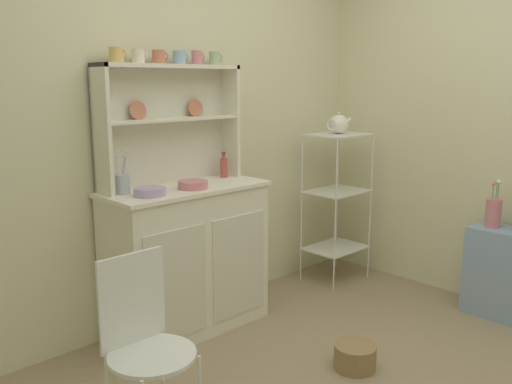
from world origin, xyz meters
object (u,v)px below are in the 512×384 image
wire_chair (144,335)px  bakers_rack (337,191)px  jam_bottle (224,167)px  flower_vase (494,211)px  bowl_mixing_large (150,192)px  utensil_jar (123,183)px  side_shelf_blue (506,274)px  hutch_shelf_unit (168,115)px  porcelain_teapot (339,124)px  hutch_cabinet (187,257)px  cup_gold_0 (117,55)px  floor_basket (355,356)px

wire_chair → bakers_rack: bearing=21.5°
jam_bottle → flower_vase: 1.80m
bowl_mixing_large → bakers_rack: bearing=-0.5°
utensil_jar → side_shelf_blue: bearing=-34.7°
side_shelf_blue → wire_chair: size_ratio=0.70×
hutch_shelf_unit → flower_vase: 2.20m
side_shelf_blue → flower_vase: flower_vase is taller
hutch_shelf_unit → porcelain_teapot: 1.40m
hutch_cabinet → hutch_shelf_unit: hutch_shelf_unit is taller
hutch_shelf_unit → cup_gold_0: size_ratio=10.39×
hutch_cabinet → utensil_jar: utensil_jar is taller
utensil_jar → porcelain_teapot: 1.77m
bakers_rack → jam_bottle: size_ratio=6.86×
wire_chair → flower_vase: (2.44, -0.38, 0.18)m
hutch_cabinet → utensil_jar: size_ratio=4.17×
side_shelf_blue → porcelain_teapot: 1.55m
side_shelf_blue → porcelain_teapot: size_ratio=2.53×
side_shelf_blue → floor_basket: (-1.27, 0.28, -0.23)m
cup_gold_0 → floor_basket: bearing=-58.4°
side_shelf_blue → flower_vase: size_ratio=1.86×
porcelain_teapot → hutch_shelf_unit: bearing=169.6°
wire_chair → bowl_mixing_large: size_ratio=4.83×
floor_basket → flower_vase: size_ratio=0.72×
bakers_rack → jam_bottle: bakers_rack is taller
hutch_shelf_unit → side_shelf_blue: 2.42m
cup_gold_0 → porcelain_teapot: bearing=-6.9°
floor_basket → cup_gold_0: 2.10m
side_shelf_blue → floor_basket: 1.32m
bakers_rack → hutch_cabinet: bearing=176.4°
bakers_rack → porcelain_teapot: size_ratio=4.91×
wire_chair → floor_basket: size_ratio=3.71×
utensil_jar → hutch_cabinet: bearing=-11.7°
side_shelf_blue → bakers_rack: bearing=101.5°
bowl_mixing_large → flower_vase: size_ratio=0.55×
hutch_cabinet → porcelain_teapot: 1.56m
cup_gold_0 → utensil_jar: (-0.03, -0.04, -0.70)m
hutch_cabinet → jam_bottle: (0.38, 0.09, 0.51)m
bowl_mixing_large → jam_bottle: bearing=13.3°
floor_basket → jam_bottle: size_ratio=1.37×
porcelain_teapot → cup_gold_0: bearing=173.1°
hutch_cabinet → jam_bottle: jam_bottle is taller
bakers_rack → flower_vase: 1.13m
wire_chair → floor_basket: (1.18, -0.22, -0.45)m
cup_gold_0 → porcelain_teapot: (1.72, -0.21, -0.46)m
bowl_mixing_large → flower_vase: bearing=-30.1°
hutch_cabinet → floor_basket: hutch_cabinet is taller
jam_bottle → utensil_jar: (-0.76, -0.01, -0.01)m
hutch_cabinet → utensil_jar: bearing=168.3°
utensil_jar → porcelain_teapot: bearing=-5.4°
porcelain_teapot → floor_basket: bearing=-137.3°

